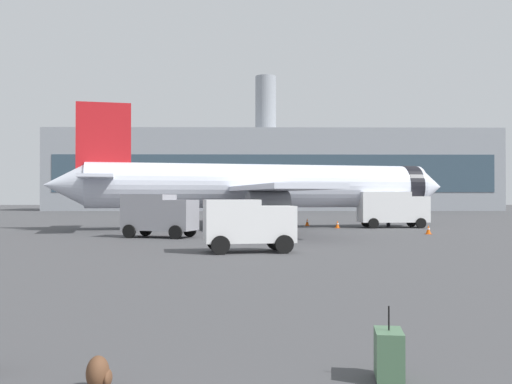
% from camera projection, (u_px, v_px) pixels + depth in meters
% --- Properties ---
extents(airplane_at_gate, '(35.48, 32.26, 10.50)m').
position_uv_depth(airplane_at_gate, '(260.00, 186.00, 50.49)').
color(airplane_at_gate, silver).
rests_on(airplane_at_gate, ground).
extents(service_truck, '(5.24, 3.70, 2.90)m').
position_uv_depth(service_truck, '(159.00, 214.00, 38.87)').
color(service_truck, gray).
rests_on(service_truck, ground).
extents(fuel_truck, '(6.12, 2.98, 3.20)m').
position_uv_depth(fuel_truck, '(392.00, 208.00, 51.42)').
color(fuel_truck, white).
rests_on(fuel_truck, ground).
extents(cargo_van, '(4.67, 2.94, 2.60)m').
position_uv_depth(cargo_van, '(248.00, 223.00, 28.46)').
color(cargo_van, white).
rests_on(cargo_van, ground).
extents(safety_cone_near, '(0.44, 0.44, 0.67)m').
position_uv_depth(safety_cone_near, '(337.00, 224.00, 50.66)').
color(safety_cone_near, '#F2590C').
rests_on(safety_cone_near, ground).
extents(safety_cone_mid, '(0.44, 0.44, 0.68)m').
position_uv_depth(safety_cone_mid, '(428.00, 230.00, 42.27)').
color(safety_cone_mid, '#F2590C').
rests_on(safety_cone_mid, ground).
extents(safety_cone_far, '(0.44, 0.44, 0.71)m').
position_uv_depth(safety_cone_far, '(220.00, 220.00, 59.18)').
color(safety_cone_far, '#F2590C').
rests_on(safety_cone_far, ground).
extents(safety_cone_outer, '(0.44, 0.44, 0.72)m').
position_uv_depth(safety_cone_outer, '(307.00, 222.00, 54.62)').
color(safety_cone_outer, '#F2590C').
rests_on(safety_cone_outer, ground).
extents(rolling_suitcase, '(0.49, 0.69, 1.10)m').
position_uv_depth(rolling_suitcase, '(389.00, 354.00, 8.54)').
color(rolling_suitcase, '#476B4C').
rests_on(rolling_suitcase, ground).
extents(traveller_backpack, '(0.36, 0.40, 0.48)m').
position_uv_depth(traveller_backpack, '(99.00, 373.00, 8.12)').
color(traveller_backpack, brown).
rests_on(traveller_backpack, ground).
extents(terminal_building, '(91.72, 18.86, 28.47)m').
position_uv_depth(terminal_building, '(272.00, 171.00, 122.80)').
color(terminal_building, gray).
rests_on(terminal_building, ground).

